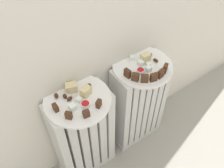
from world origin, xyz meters
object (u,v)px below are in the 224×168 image
at_px(jam_bowl_right, 140,71).
at_px(fork, 78,100).
at_px(plate_left, 78,100).
at_px(radiator_right, 138,104).
at_px(radiator_left, 83,136).
at_px(plate_right, 143,66).
at_px(jam_bowl_left, 85,105).

bearing_deg(jam_bowl_right, fork, 175.17).
relative_size(jam_bowl_right, fork, 0.38).
distance_m(plate_left, fork, 0.01).
bearing_deg(plate_left, radiator_right, -0.00).
height_order(plate_left, fork, fork).
xyz_separation_m(radiator_left, plate_left, (-0.00, 0.00, 0.29)).
bearing_deg(fork, plate_right, 1.09).
bearing_deg(jam_bowl_left, plate_left, 97.61).
distance_m(jam_bowl_left, fork, 0.05).
bearing_deg(plate_right, jam_bowl_left, -170.95).
height_order(plate_right, jam_bowl_right, jam_bowl_right).
xyz_separation_m(radiator_left, radiator_right, (0.34, -0.00, 0.00)).
height_order(plate_left, jam_bowl_right, jam_bowl_right).
height_order(radiator_left, fork, fork).
relative_size(plate_right, fork, 2.87).
xyz_separation_m(radiator_left, jam_bowl_right, (0.30, -0.03, 0.31)).
height_order(radiator_right, jam_bowl_left, jam_bowl_left).
bearing_deg(plate_left, jam_bowl_right, -6.08).
height_order(jam_bowl_left, fork, jam_bowl_left).
xyz_separation_m(jam_bowl_left, fork, (-0.01, 0.05, -0.01)).
xyz_separation_m(radiator_right, jam_bowl_right, (-0.04, -0.03, 0.31)).
bearing_deg(jam_bowl_left, radiator_right, 9.05).
xyz_separation_m(radiator_right, plate_right, (0.00, 0.00, 0.29)).
bearing_deg(jam_bowl_right, jam_bowl_left, -175.87).
height_order(radiator_right, fork, fork).
bearing_deg(fork, jam_bowl_left, -80.22).
relative_size(radiator_left, jam_bowl_right, 15.20).
height_order(radiator_right, jam_bowl_right, jam_bowl_right).
relative_size(jam_bowl_left, jam_bowl_right, 1.04).
bearing_deg(radiator_left, radiator_right, -0.00).
bearing_deg(jam_bowl_right, plate_right, 38.26).
xyz_separation_m(jam_bowl_left, jam_bowl_right, (0.30, 0.02, -0.00)).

